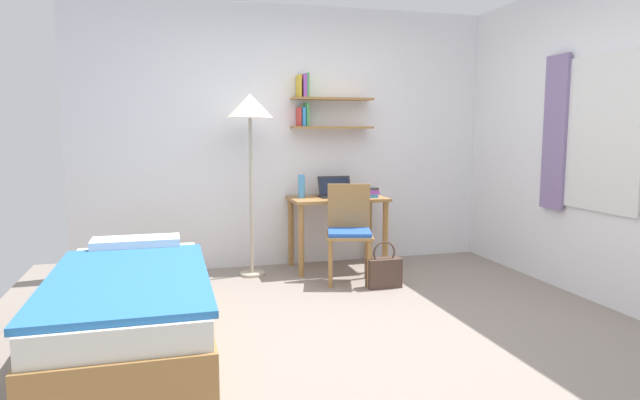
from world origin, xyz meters
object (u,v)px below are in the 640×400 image
object	(u,v)px
bed	(131,306)
standing_lamp	(250,115)
book_stack	(368,192)
handbag	(384,272)
desk	(337,211)
desk_chair	(349,228)
laptop	(336,191)
water_bottle	(302,186)

from	to	relation	value
bed	standing_lamp	world-z (taller)	standing_lamp
book_stack	handbag	bearing A→B (deg)	-98.83
desk	book_stack	size ratio (longest dim) A/B	3.72
desk_chair	laptop	size ratio (longest dim) A/B	2.58
standing_lamp	water_bottle	world-z (taller)	standing_lamp
desk_chair	standing_lamp	distance (m)	1.39
desk	laptop	bearing A→B (deg)	92.16
standing_lamp	handbag	xyz separation A→B (m)	(1.05, -0.72, -1.38)
book_stack	handbag	xyz separation A→B (m)	(-0.11, -0.73, -0.62)
bed	water_bottle	size ratio (longest dim) A/B	8.94
standing_lamp	handbag	distance (m)	1.88
desk	book_stack	distance (m)	0.36
desk	book_stack	xyz separation A→B (m)	(0.31, -0.04, 0.19)
bed	handbag	bearing A→B (deg)	19.78
bed	laptop	xyz separation A→B (m)	(1.86, 1.56, 0.53)
book_stack	standing_lamp	bearing A→B (deg)	-179.50
desk_chair	laptop	bearing A→B (deg)	85.97
standing_lamp	desk	bearing A→B (deg)	3.01
desk_chair	water_bottle	distance (m)	0.71
desk	water_bottle	bearing A→B (deg)	172.85
water_bottle	book_stack	xyz separation A→B (m)	(0.66, -0.08, -0.07)
desk_chair	handbag	bearing A→B (deg)	-48.98
desk_chair	handbag	xyz separation A→B (m)	(0.23, -0.27, -0.35)
standing_lamp	laptop	distance (m)	1.14
desk	standing_lamp	xyz separation A→B (m)	(-0.86, -0.05, 0.94)
laptop	book_stack	bearing A→B (deg)	-15.91
bed	book_stack	bearing A→B (deg)	34.14
desk	water_bottle	distance (m)	0.44
desk_chair	handbag	distance (m)	0.50
water_bottle	desk	bearing A→B (deg)	-7.15
water_bottle	bed	bearing A→B (deg)	-134.25
laptop	water_bottle	xyz separation A→B (m)	(-0.35, -0.01, 0.06)
water_bottle	handbag	xyz separation A→B (m)	(0.55, -0.81, -0.69)
desk_chair	book_stack	size ratio (longest dim) A/B	3.49
laptop	standing_lamp	bearing A→B (deg)	-173.46
laptop	handbag	xyz separation A→B (m)	(0.20, -0.82, -0.63)
laptop	book_stack	distance (m)	0.32
desk_chair	standing_lamp	world-z (taller)	standing_lamp
desk_chair	laptop	distance (m)	0.62
handbag	standing_lamp	bearing A→B (deg)	145.59
bed	handbag	world-z (taller)	bed
desk_chair	standing_lamp	xyz separation A→B (m)	(-0.82, 0.45, 1.03)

